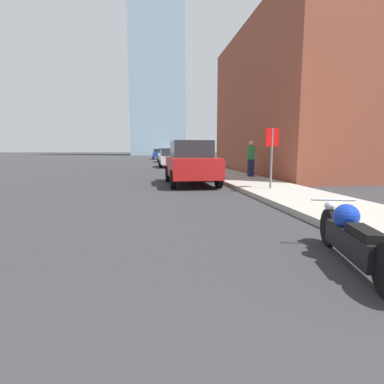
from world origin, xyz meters
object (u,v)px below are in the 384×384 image
Objects in this scene: parked_car_red at (191,163)px; parked_car_silver at (165,155)px; stop_sign at (272,147)px; parked_car_white at (169,158)px; pedestrian at (251,158)px; parked_car_blue at (159,154)px; motorcycle at (352,237)px.

parked_car_red reaches higher than parked_car_silver.
parked_car_silver is 1.90× the size of stop_sign.
parked_car_white is 2.07× the size of stop_sign.
parked_car_red is 2.36× the size of pedestrian.
parked_car_white is 1.09× the size of parked_car_silver.
parked_car_silver is 26.89m from stop_sign.
parked_car_white is at bearing -90.22° from parked_car_blue.
parked_car_red is 24.05m from parked_car_silver.
parked_car_blue is (-0.01, 22.67, 0.04)m from parked_car_white.
parked_car_white is 15.96m from stop_sign.
parked_car_white is at bearing 89.41° from parked_car_red.
stop_sign is (1.64, 6.35, 1.17)m from motorcycle.
stop_sign is 1.16× the size of pedestrian.
motorcycle is 33.16m from parked_car_silver.
stop_sign is at bearing -86.86° from parked_car_blue.
pedestrian is (2.89, -22.22, 0.21)m from parked_car_silver.
pedestrian reaches higher than parked_car_red.
parked_car_blue is at bearing 90.17° from parked_car_white.
parked_car_white is (-0.63, 22.13, 0.41)m from motorcycle.
parked_car_white is 11.03m from parked_car_silver.
parked_car_blue is at bearing 93.39° from stop_sign.
pedestrian is at bearing -84.85° from parked_car_blue.
motorcycle is at bearing -89.43° from parked_car_blue.
parked_car_red is 1.00× the size of parked_car_blue.
parked_car_silver is 11.65m from parked_car_blue.
parked_car_blue is (0.06, 35.69, -0.09)m from parked_car_red.
parked_car_white is 1.02× the size of parked_car_blue.
parked_car_red is at bearing 130.24° from stop_sign.
parked_car_red is at bearing -90.34° from parked_car_blue.
motorcycle is 44.80m from parked_car_blue.
pedestrian reaches higher than parked_car_silver.
parked_car_silver reaches higher than parked_car_white.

